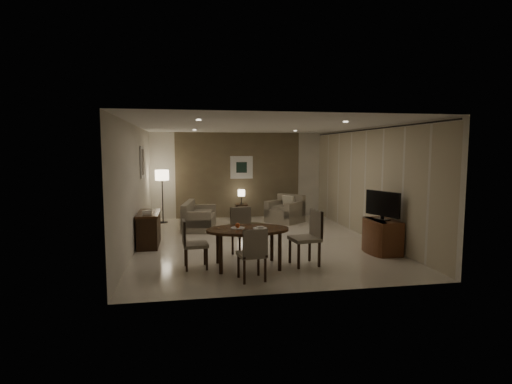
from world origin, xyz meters
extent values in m
cube|color=beige|center=(0.00, 0.00, 0.00)|extent=(5.50, 7.00, 0.00)
cube|color=white|center=(0.00, 0.00, 2.70)|extent=(5.50, 7.00, 0.00)
cube|color=brown|center=(0.00, 3.50, 1.35)|extent=(5.50, 0.00, 2.70)
cube|color=white|center=(-2.75, 0.00, 1.35)|extent=(0.00, 7.00, 2.70)
cube|color=white|center=(2.75, 0.00, 1.35)|extent=(0.00, 7.00, 2.70)
cube|color=brown|center=(0.00, 3.48, 1.35)|extent=(3.96, 0.03, 2.70)
cylinder|color=black|center=(2.68, 0.00, 2.64)|extent=(0.03, 6.80, 0.03)
cube|color=silver|center=(0.10, 3.46, 1.60)|extent=(0.72, 0.03, 0.72)
cube|color=black|center=(0.10, 3.44, 1.60)|extent=(0.34, 0.01, 0.34)
cube|color=silver|center=(-2.72, 1.20, 1.85)|extent=(0.03, 0.60, 0.80)
cube|color=gray|center=(-2.71, 1.20, 1.85)|extent=(0.01, 0.46, 0.64)
cylinder|color=white|center=(-1.40, -1.80, 2.69)|extent=(0.10, 0.10, 0.01)
cylinder|color=white|center=(1.40, -1.80, 2.69)|extent=(0.10, 0.10, 0.01)
cylinder|color=white|center=(-1.40, 1.80, 2.69)|extent=(0.10, 0.10, 0.01)
cylinder|color=white|center=(1.40, 1.80, 2.69)|extent=(0.10, 0.10, 0.01)
cylinder|color=white|center=(-0.72, -1.99, 0.72)|extent=(0.26, 0.26, 0.02)
cylinder|color=white|center=(-0.32, -2.09, 0.72)|extent=(0.26, 0.26, 0.02)
sphere|color=#CB4A17|center=(-0.72, -1.99, 0.78)|extent=(0.09, 0.09, 0.09)
cube|color=white|center=(-0.32, -2.09, 0.75)|extent=(0.12, 0.08, 0.03)
cylinder|color=#474327|center=(0.05, 1.84, 0.01)|extent=(1.27, 1.27, 0.01)
camera|label=1|loc=(-1.63, -9.14, 2.15)|focal=28.00mm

